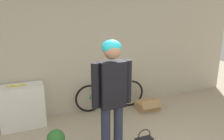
{
  "coord_description": "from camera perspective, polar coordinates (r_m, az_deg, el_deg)",
  "views": [
    {
      "loc": [
        -1.04,
        -1.51,
        2.11
      ],
      "look_at": [
        0.02,
        1.04,
        1.36
      ],
      "focal_mm": 35.0,
      "sensor_mm": 36.0,
      "label": 1
    }
  ],
  "objects": [
    {
      "name": "cardboard_box",
      "position": [
        4.96,
        9.23,
        -9.06
      ],
      "size": [
        0.49,
        0.39,
        0.26
      ],
      "color": "#A87F51",
      "rests_on": "ground_plane"
    },
    {
      "name": "banana",
      "position": [
        4.3,
        -23.65,
        -3.7
      ],
      "size": [
        0.36,
        0.09,
        0.04
      ],
      "color": "#EAD64C",
      "rests_on": "side_shelf"
    },
    {
      "name": "wall_back",
      "position": [
        4.56,
        -8.93,
        4.66
      ],
      "size": [
        8.0,
        0.07,
        2.6
      ],
      "color": "#B7AD99",
      "rests_on": "ground_plane"
    },
    {
      "name": "side_shelf",
      "position": [
        4.45,
        -22.31,
        -8.73
      ],
      "size": [
        0.78,
        0.42,
        0.8
      ],
      "color": "white",
      "rests_on": "ground_plane"
    },
    {
      "name": "bicycle",
      "position": [
        4.84,
        -0.4,
        -6.47
      ],
      "size": [
        1.57,
        0.46,
        0.68
      ],
      "rotation": [
        0.0,
        0.0,
        -0.07
      ],
      "color": "black",
      "rests_on": "ground_plane"
    },
    {
      "name": "person",
      "position": [
        2.95,
        -0.01,
        -5.38
      ],
      "size": [
        0.57,
        0.25,
        1.76
      ],
      "rotation": [
        0.0,
        0.0,
        0.03
      ],
      "color": "#23283D",
      "rests_on": "ground_plane"
    }
  ]
}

